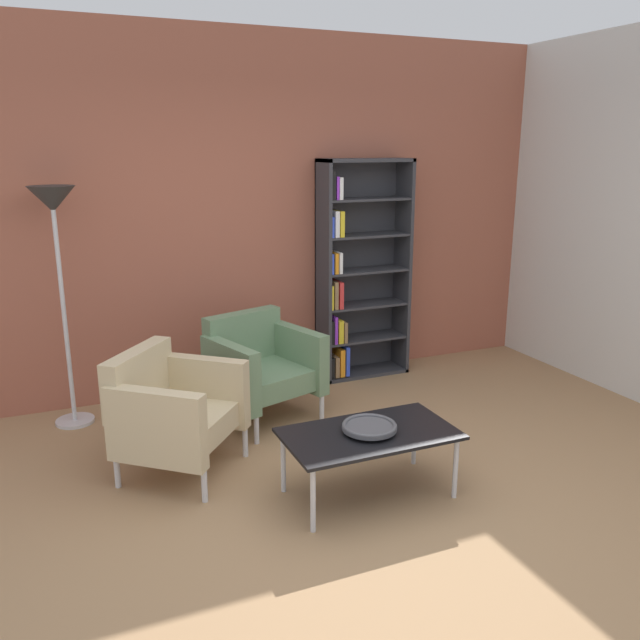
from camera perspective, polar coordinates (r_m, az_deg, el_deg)
The scene contains 8 objects.
ground_plane at distance 3.75m, azimuth 4.48°, elevation -17.41°, with size 8.32×8.32×0.00m, color #9E7751.
brick_back_panel at distance 5.49m, azimuth -7.29°, elevation 9.04°, with size 6.40×0.12×2.90m, color #9E5642.
bookshelf_tall at distance 5.74m, azimuth 3.14°, elevation 4.00°, with size 0.80×0.30×1.90m.
coffee_table_low at distance 3.87m, azimuth 4.30°, elevation -10.13°, with size 1.00×0.56×0.40m.
decorative_bowl at distance 3.84m, azimuth 4.32°, elevation -9.23°, with size 0.32×0.32×0.05m.
armchair_spare_guest at distance 4.93m, azimuth -5.21°, elevation -3.94°, with size 0.87×0.84×0.78m.
armchair_corner_red at distance 4.22m, azimuth -12.75°, elevation -7.57°, with size 0.94×0.95×0.78m.
floor_lamp_torchiere at distance 4.92m, azimuth -22.05°, elevation 7.38°, with size 0.32×0.32×1.74m.
Camera 1 is at (-1.50, -2.79, 2.01)m, focal length 36.78 mm.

